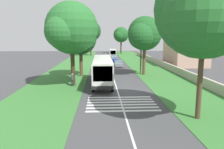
# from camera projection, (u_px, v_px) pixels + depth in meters

# --- Properties ---
(ground) EXTENTS (160.00, 160.00, 0.00)m
(ground) POSITION_uv_depth(u_px,v_px,m) (118.00, 92.00, 26.37)
(ground) COLOR #424244
(grass_verge_left) EXTENTS (120.00, 8.00, 0.04)m
(grass_verge_left) POSITION_uv_depth(u_px,v_px,m) (68.00, 72.00, 40.72)
(grass_verge_left) COLOR #387533
(grass_verge_left) RESTS_ON ground
(grass_verge_right) EXTENTS (120.00, 8.00, 0.04)m
(grass_verge_right) POSITION_uv_depth(u_px,v_px,m) (155.00, 72.00, 41.54)
(grass_verge_right) COLOR #387533
(grass_verge_right) RESTS_ON ground
(centre_line) EXTENTS (110.00, 0.16, 0.01)m
(centre_line) POSITION_uv_depth(u_px,v_px,m) (112.00, 72.00, 41.13)
(centre_line) COLOR silver
(centre_line) RESTS_ON ground
(coach_bus) EXTENTS (11.16, 2.62, 3.73)m
(coach_bus) POSITION_uv_depth(u_px,v_px,m) (102.00, 69.00, 29.77)
(coach_bus) COLOR silver
(coach_bus) RESTS_ON ground
(zebra_crossing) EXTENTS (4.95, 6.80, 0.01)m
(zebra_crossing) POSITION_uv_depth(u_px,v_px,m) (121.00, 103.00, 21.63)
(zebra_crossing) COLOR silver
(zebra_crossing) RESTS_ON ground
(trailing_car_0) EXTENTS (4.30, 1.78, 1.43)m
(trailing_car_0) POSITION_uv_depth(u_px,v_px,m) (118.00, 63.00, 49.03)
(trailing_car_0) COLOR gray
(trailing_car_0) RESTS_ON ground
(trailing_car_1) EXTENTS (4.30, 1.78, 1.43)m
(trailing_car_1) POSITION_uv_depth(u_px,v_px,m) (114.00, 59.00, 58.28)
(trailing_car_1) COLOR navy
(trailing_car_1) RESTS_ON ground
(trailing_car_2) EXTENTS (4.30, 1.78, 1.43)m
(trailing_car_2) POSITION_uv_depth(u_px,v_px,m) (114.00, 57.00, 64.70)
(trailing_car_2) COLOR gold
(trailing_car_2) RESTS_ON ground
(trailing_minibus_0) EXTENTS (6.00, 2.14, 2.53)m
(trailing_minibus_0) POSITION_uv_depth(u_px,v_px,m) (113.00, 52.00, 72.73)
(trailing_minibus_0) COLOR silver
(trailing_minibus_0) RESTS_ON ground
(roadside_tree_left_0) EXTENTS (6.07, 5.30, 8.90)m
(roadside_tree_left_0) POSITION_uv_depth(u_px,v_px,m) (80.00, 39.00, 35.94)
(roadside_tree_left_0) COLOR brown
(roadside_tree_left_0) RESTS_ON grass_verge_left
(roadside_tree_left_1) EXTENTS (8.37, 7.22, 12.22)m
(roadside_tree_left_1) POSITION_uv_depth(u_px,v_px,m) (90.00, 31.00, 76.42)
(roadside_tree_left_1) COLOR #4C3826
(roadside_tree_left_1) RESTS_ON grass_verge_left
(roadside_tree_left_2) EXTENTS (8.23, 6.82, 11.03)m
(roadside_tree_left_2) POSITION_uv_depth(u_px,v_px,m) (71.00, 30.00, 28.56)
(roadside_tree_left_2) COLOR #3D2D1E
(roadside_tree_left_2) RESTS_ON grass_verge_left
(roadside_tree_right_0) EXTENTS (7.09, 5.93, 9.97)m
(roadside_tree_right_0) POSITION_uv_depth(u_px,v_px,m) (144.00, 35.00, 37.02)
(roadside_tree_right_0) COLOR brown
(roadside_tree_right_0) RESTS_ON grass_verge_right
(roadside_tree_right_1) EXTENTS (7.03, 6.03, 10.45)m
(roadside_tree_right_1) POSITION_uv_depth(u_px,v_px,m) (121.00, 35.00, 86.32)
(roadside_tree_right_1) COLOR #4C3826
(roadside_tree_right_1) RESTS_ON grass_verge_right
(roadside_tree_right_2) EXTENTS (9.37, 7.47, 12.24)m
(roadside_tree_right_2) POSITION_uv_depth(u_px,v_px,m) (201.00, 12.00, 16.34)
(roadside_tree_right_2) COLOR #4C3826
(roadside_tree_right_2) RESTS_ON grass_verge_right
(utility_pole) EXTENTS (0.24, 1.40, 7.98)m
(utility_pole) POSITION_uv_depth(u_px,v_px,m) (141.00, 50.00, 38.97)
(utility_pole) COLOR #473828
(utility_pole) RESTS_ON grass_verge_right
(roadside_wall) EXTENTS (70.00, 0.40, 1.21)m
(roadside_wall) POSITION_uv_depth(u_px,v_px,m) (165.00, 65.00, 46.53)
(roadside_wall) COLOR #B2A893
(roadside_wall) RESTS_ON grass_verge_right
(roadside_building) EXTENTS (11.54, 7.86, 6.63)m
(roadside_building) POSITION_uv_depth(u_px,v_px,m) (185.00, 51.00, 50.60)
(roadside_building) COLOR tan
(roadside_building) RESTS_ON ground
(pedestrian) EXTENTS (0.34, 0.34, 1.69)m
(pedestrian) POSITION_uv_depth(u_px,v_px,m) (72.00, 80.00, 29.03)
(pedestrian) COLOR #26262D
(pedestrian) RESTS_ON grass_verge_left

